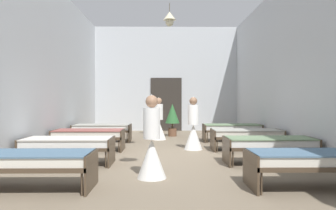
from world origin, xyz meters
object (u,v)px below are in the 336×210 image
at_px(bed_left_row_0, 31,161).
at_px(bed_right_row_1, 269,144).
at_px(bed_right_row_2, 246,134).
at_px(bed_right_row_0, 310,160).
at_px(bed_left_row_1, 68,144).
at_px(nurse_near_aisle, 159,125).
at_px(nurse_far_aisle, 193,131).
at_px(bed_left_row_2, 89,135).
at_px(bed_right_row_3, 232,128).
at_px(nurse_mid_aisle, 152,148).
at_px(potted_plant, 172,116).
at_px(bed_left_row_3, 102,128).

xyz_separation_m(bed_left_row_0, bed_right_row_1, (4.34, 1.90, 0.00)).
bearing_deg(bed_right_row_1, bed_right_row_2, 90.00).
distance_m(bed_right_row_0, bed_left_row_1, 4.74).
bearing_deg(nurse_near_aisle, nurse_far_aisle, -101.59).
xyz_separation_m(bed_left_row_1, bed_right_row_1, (4.34, 0.00, 0.00)).
distance_m(bed_left_row_2, bed_right_row_3, 4.74).
bearing_deg(bed_left_row_2, bed_right_row_0, -41.20).
relative_size(bed_left_row_2, bed_right_row_3, 1.00).
xyz_separation_m(nurse_near_aisle, nurse_mid_aisle, (-0.04, -5.52, 0.00)).
relative_size(nurse_far_aisle, potted_plant, 1.19).
relative_size(bed_left_row_0, potted_plant, 1.52).
height_order(bed_right_row_3, nurse_mid_aisle, nurse_mid_aisle).
height_order(bed_right_row_0, bed_right_row_3, same).
height_order(bed_left_row_1, nurse_mid_aisle, nurse_mid_aisle).
relative_size(bed_right_row_2, nurse_far_aisle, 1.28).
bearing_deg(bed_left_row_0, nurse_near_aisle, 73.14).
distance_m(bed_left_row_1, nurse_far_aisle, 3.54).
distance_m(bed_left_row_1, nurse_mid_aisle, 2.21).
xyz_separation_m(bed_right_row_0, nurse_near_aisle, (-2.46, 6.20, 0.09)).
height_order(bed_right_row_2, nurse_mid_aisle, nurse_mid_aisle).
distance_m(bed_left_row_2, potted_plant, 4.22).
distance_m(bed_right_row_3, potted_plant, 2.52).
distance_m(bed_left_row_3, nurse_far_aisle, 3.38).
xyz_separation_m(bed_left_row_3, nurse_mid_aisle, (1.84, -5.02, 0.09)).
bearing_deg(nurse_mid_aisle, potted_plant, -105.75).
relative_size(bed_right_row_0, bed_left_row_3, 1.00).
bearing_deg(nurse_far_aisle, bed_right_row_3, -173.37).
relative_size(bed_left_row_2, nurse_near_aisle, 1.28).
xyz_separation_m(bed_left_row_3, nurse_near_aisle, (1.88, 0.50, 0.09)).
bearing_deg(bed_right_row_0, bed_left_row_3, 127.29).
bearing_deg(bed_right_row_2, bed_right_row_1, -90.00).
bearing_deg(bed_left_row_3, bed_right_row_2, -23.64).
xyz_separation_m(bed_right_row_2, nurse_near_aisle, (-2.46, 2.40, 0.09)).
bearing_deg(bed_left_row_1, bed_right_row_0, -23.64).
bearing_deg(potted_plant, bed_right_row_2, -60.61).
relative_size(bed_right_row_0, bed_right_row_2, 1.00).
height_order(bed_left_row_0, nurse_near_aisle, nurse_near_aisle).
relative_size(bed_left_row_3, nurse_mid_aisle, 1.28).
relative_size(bed_right_row_0, bed_right_row_1, 1.00).
bearing_deg(potted_plant, bed_right_row_0, -74.97).
distance_m(bed_left_row_1, bed_left_row_2, 1.90).
bearing_deg(bed_left_row_3, bed_left_row_0, -90.00).
height_order(nurse_near_aisle, nurse_far_aisle, same).
bearing_deg(bed_right_row_1, bed_left_row_3, 138.80).
xyz_separation_m(bed_right_row_2, bed_left_row_3, (-4.34, 1.90, 0.00)).
height_order(bed_left_row_0, bed_right_row_3, same).
height_order(bed_left_row_3, potted_plant, potted_plant).
distance_m(bed_left_row_0, bed_left_row_3, 5.70).
bearing_deg(bed_right_row_3, bed_left_row_1, -138.80).
bearing_deg(bed_right_row_2, bed_right_row_3, 90.00).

